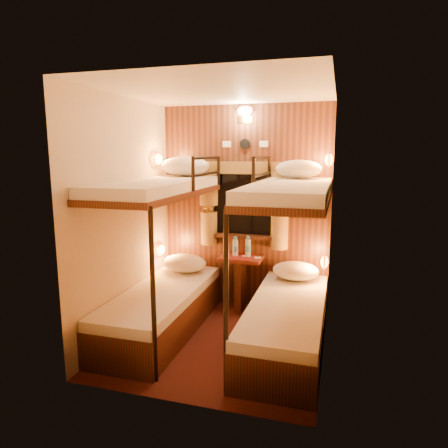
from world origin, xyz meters
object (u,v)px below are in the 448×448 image
(bunk_left, at_px, (162,279))
(bottle_right, at_px, (248,248))
(bunk_right, at_px, (287,291))
(table, at_px, (241,276))
(bottle_left, at_px, (235,248))

(bunk_left, xyz_separation_m, bottle_right, (0.73, 0.81, 0.20))
(bunk_right, relative_size, bottle_right, 7.74)
(bunk_right, xyz_separation_m, bottle_right, (-0.57, 0.81, 0.20))
(table, relative_size, bottle_left, 2.79)
(bunk_left, height_order, bottle_left, bunk_left)
(bottle_left, bearing_deg, bunk_left, -125.79)
(table, height_order, bottle_right, bottle_right)
(bunk_left, relative_size, table, 2.90)
(bunk_left, distance_m, bottle_left, 1.01)
(table, xyz_separation_m, bottle_right, (0.08, 0.03, 0.34))
(bunk_left, relative_size, bunk_right, 1.00)
(bunk_right, bearing_deg, bottle_right, 124.94)
(bunk_right, xyz_separation_m, bottle_left, (-0.72, 0.80, 0.19))
(bunk_right, bearing_deg, bunk_left, 180.00)
(bunk_right, height_order, bottle_left, bunk_right)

